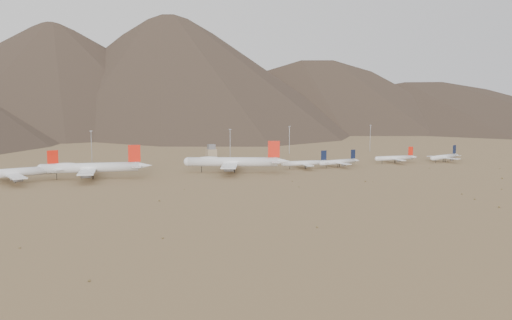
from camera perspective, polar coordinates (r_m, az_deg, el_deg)
name	(u,v)px	position (r m, az deg, el deg)	size (l,w,h in m)	color
ground	(218,180)	(369.93, -3.79, -1.99)	(3000.00, 3000.00, 0.00)	#93724C
mountain_ridge	(93,48)	(1258.21, -15.99, 10.72)	(4400.00, 1000.00, 300.00)	#4B392D
widebody_west	(13,172)	(386.35, -23.10, -1.16)	(62.90, 49.61, 19.07)	silver
widebody_centre	(91,167)	(387.51, -16.15, -0.72)	(72.94, 56.83, 21.79)	silver
widebody_east	(233,162)	(401.92, -2.30, -0.17)	(71.71, 57.48, 22.50)	silver
narrowbody_a	(306,163)	(424.51, 5.01, -0.30)	(40.03, 28.83, 13.21)	silver
narrowbody_b	(339,162)	(436.09, 8.30, -0.18)	(38.24, 27.95, 12.73)	silver
narrowbody_c	(396,158)	(470.87, 13.78, 0.21)	(38.79, 27.79, 12.79)	silver
narrowbody_d	(445,157)	(489.97, 18.34, 0.31)	(37.87, 28.21, 12.97)	silver
control_tower	(211,152)	(491.90, -4.49, 0.78)	(8.00, 8.00, 12.00)	#9C886A
mast_west	(91,145)	(482.41, -16.14, 1.49)	(2.00, 0.60, 25.70)	gray
mast_centre	(230,142)	(484.33, -2.60, 1.76)	(2.00, 0.60, 25.70)	gray
mast_east	(289,138)	(530.12, 3.35, 2.18)	(2.00, 0.60, 25.70)	gray
mast_far_east	(370,137)	(559.17, 11.35, 2.29)	(2.00, 0.60, 25.70)	gray
desert_scrub	(317,203)	(291.94, 6.08, -4.27)	(416.58, 179.12, 0.95)	brown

